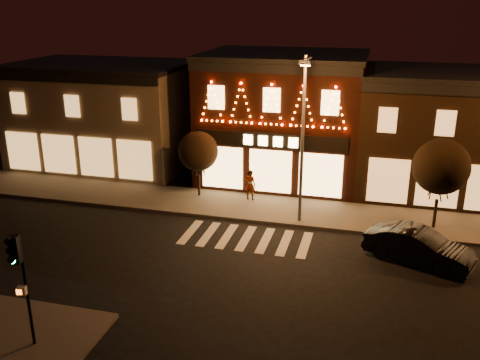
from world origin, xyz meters
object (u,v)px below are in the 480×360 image
at_px(traffic_signal_near, 20,269).
at_px(pedestrian, 250,185).
at_px(streetlamp_mid, 303,129).
at_px(dark_sedan, 418,246).

height_order(traffic_signal_near, pedestrian, traffic_signal_near).
xyz_separation_m(traffic_signal_near, streetlamp_mid, (7.37, 12.87, 2.18)).
distance_m(traffic_signal_near, dark_sedan, 16.82).
relative_size(traffic_signal_near, pedestrian, 2.29).
bearing_deg(pedestrian, traffic_signal_near, 85.00).
bearing_deg(dark_sedan, pedestrian, 81.15).
relative_size(streetlamp_mid, pedestrian, 4.77).
distance_m(traffic_signal_near, streetlamp_mid, 15.00).
height_order(dark_sedan, pedestrian, pedestrian).
distance_m(streetlamp_mid, pedestrian, 6.00).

